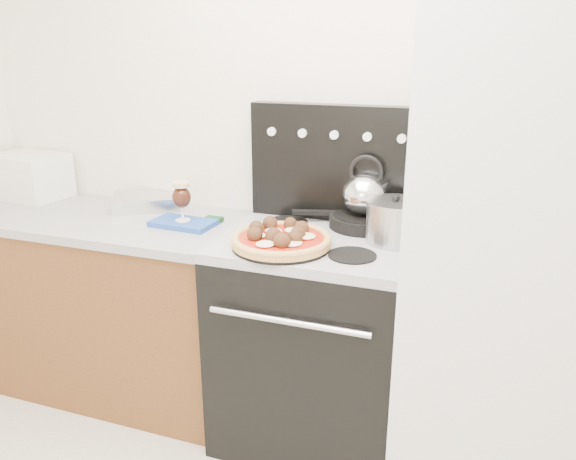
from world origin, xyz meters
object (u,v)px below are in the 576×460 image
at_px(stock_pot, 394,223).
at_px(fridge, 503,254).
at_px(pizza, 281,238).
at_px(tea_kettle, 365,190).
at_px(stove_body, 315,343).
at_px(base_cabinet, 104,305).
at_px(beer_glass, 182,201).
at_px(skillet, 364,221).
at_px(pizza_pan, 281,246).
at_px(toaster_oven, 30,176).
at_px(oven_mitt, 183,223).

bearing_deg(stock_pot, fridge, -10.83).
height_order(pizza, tea_kettle, tea_kettle).
bearing_deg(stove_body, tea_kettle, 53.92).
bearing_deg(pizza, base_cabinet, 170.16).
xyz_separation_m(beer_glass, skillet, (0.76, 0.19, -0.07)).
bearing_deg(pizza_pan, stock_pot, 27.02).
distance_m(toaster_oven, tea_kettle, 1.75).
relative_size(base_cabinet, pizza, 3.81).
relative_size(pizza, tea_kettle, 1.77).
height_order(oven_mitt, skillet, skillet).
bearing_deg(toaster_oven, stove_body, -0.76).
distance_m(fridge, pizza, 0.81).
bearing_deg(skillet, pizza_pan, -124.91).
bearing_deg(pizza_pan, oven_mitt, 162.71).
bearing_deg(base_cabinet, beer_glass, -1.51).
xyz_separation_m(toaster_oven, tea_kettle, (1.75, 0.02, 0.07)).
bearing_deg(base_cabinet, oven_mitt, -1.51).
xyz_separation_m(pizza_pan, pizza, (0.00, 0.00, 0.03)).
height_order(base_cabinet, tea_kettle, tea_kettle).
height_order(base_cabinet, oven_mitt, oven_mitt).
height_order(base_cabinet, fridge, fridge).
xyz_separation_m(base_cabinet, pizza_pan, (1.01, -0.17, 0.50)).
relative_size(pizza_pan, tea_kettle, 1.75).
relative_size(beer_glass, stock_pot, 0.81).
distance_m(beer_glass, skillet, 0.79).
bearing_deg(pizza_pan, stove_body, 56.73).
relative_size(fridge, stock_pot, 8.71).
bearing_deg(oven_mitt, skillet, 13.87).
relative_size(stove_body, fridge, 0.46).
bearing_deg(beer_glass, oven_mitt, 0.00).
distance_m(fridge, stock_pot, 0.41).
distance_m(toaster_oven, skillet, 1.75).
bearing_deg(base_cabinet, stock_pot, 1.10).
xyz_separation_m(base_cabinet, fridge, (1.80, -0.05, 0.52)).
relative_size(skillet, stock_pot, 1.35).
relative_size(stove_body, stock_pot, 4.04).
height_order(beer_glass, pizza, beer_glass).
xyz_separation_m(base_cabinet, stock_pot, (1.40, 0.03, 0.57)).
bearing_deg(fridge, pizza, -171.12).
xyz_separation_m(toaster_oven, skillet, (1.75, 0.02, -0.07)).
bearing_deg(stock_pot, toaster_oven, 176.21).
distance_m(fridge, skillet, 0.60).
relative_size(pizza_pan, skillet, 1.28).
distance_m(stove_body, pizza, 0.55).
bearing_deg(pizza_pan, pizza, 0.00).
distance_m(fridge, tea_kettle, 0.61).
distance_m(toaster_oven, stock_pot, 1.90).
xyz_separation_m(oven_mitt, skillet, (0.76, 0.19, 0.03)).
relative_size(pizza_pan, stock_pot, 1.73).
bearing_deg(oven_mitt, toaster_oven, 170.44).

